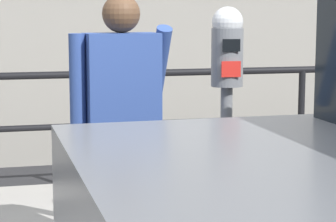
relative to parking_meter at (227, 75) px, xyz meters
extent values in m
cylinder|color=slate|center=(0.00, 0.00, -0.59)|extent=(0.07, 0.07, 1.05)
cylinder|color=slate|center=(0.00, 0.00, 0.10)|extent=(0.19, 0.19, 0.34)
sphere|color=silver|center=(0.00, 0.00, 0.30)|extent=(0.18, 0.18, 0.18)
cube|color=black|center=(-0.01, -0.10, 0.18)|extent=(0.10, 0.02, 0.07)
cube|color=red|center=(-0.01, -0.10, 0.04)|extent=(0.11, 0.02, 0.09)
cylinder|color=slate|center=(-0.72, -0.03, -0.72)|extent=(0.15, 0.15, 0.78)
cylinder|color=slate|center=(-0.52, -0.01, -0.72)|extent=(0.15, 0.15, 0.78)
cube|color=#2D478C|center=(-0.62, -0.02, -0.04)|extent=(0.42, 0.25, 0.58)
sphere|color=brown|center=(-0.62, -0.02, 0.35)|extent=(0.21, 0.21, 0.21)
cylinder|color=#2D478C|center=(-0.87, -0.04, -0.03)|extent=(0.09, 0.09, 0.55)
cylinder|color=#2D478C|center=(-0.38, 0.11, 0.03)|extent=(0.12, 0.33, 0.53)
cylinder|color=black|center=(-0.38, 1.88, -0.15)|extent=(24.00, 0.06, 0.06)
cylinder|color=black|center=(-0.38, 1.88, -0.59)|extent=(24.00, 0.05, 0.05)
cylinder|color=black|center=(-0.38, 1.88, -0.63)|extent=(0.06, 0.06, 0.96)
cylinder|color=black|center=(1.34, 1.88, -0.63)|extent=(0.06, 0.06, 0.96)
camera|label=1|loc=(-1.25, -3.75, 0.37)|focal=72.90mm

